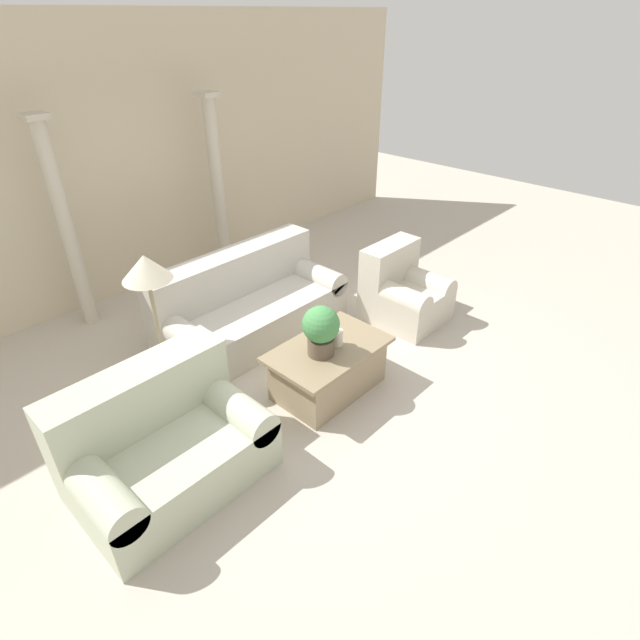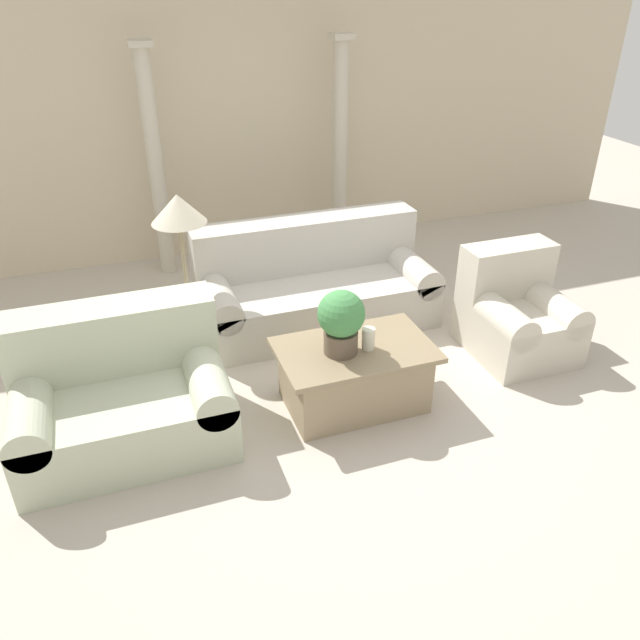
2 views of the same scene
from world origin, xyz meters
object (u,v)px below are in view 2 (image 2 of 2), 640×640
Objects in this scene: loveseat at (122,393)px; potted_plant at (341,320)px; floor_lamp at (179,216)px; armchair at (516,312)px; sofa_long at (314,285)px; coffee_table at (354,375)px.

loveseat is 1.59m from potted_plant.
floor_lamp is 1.57× the size of armchair.
floor_lamp reaches higher than loveseat.
loveseat is at bearing -147.27° from sofa_long.
floor_lamp is (-1.01, 1.23, 0.95)m from coffee_table.
floor_lamp is (-1.16, -0.12, 0.85)m from sofa_long.
armchair is at bearing 1.44° from loveseat.
loveseat reaches higher than coffee_table.
potted_plant is at bearing -101.08° from sofa_long.
potted_plant is (-0.27, -1.36, 0.40)m from sofa_long.
potted_plant reaches higher than coffee_table.
coffee_table is 0.52m from potted_plant.
sofa_long is at bearing 32.73° from loveseat.
sofa_long is at bearing 5.83° from floor_lamp.
potted_plant is (-0.12, -0.01, 0.51)m from coffee_table.
armchair is at bearing 9.54° from potted_plant.
floor_lamp is at bearing -174.17° from sofa_long.
loveseat is 1.48m from floor_lamp.
loveseat is at bearing -121.52° from floor_lamp.
loveseat is at bearing 172.26° from potted_plant.
floor_lamp reaches higher than coffee_table.
coffee_table is 0.82× the size of floor_lamp.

